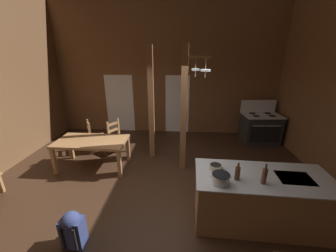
{
  "coord_description": "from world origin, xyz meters",
  "views": [
    {
      "loc": [
        0.51,
        -3.43,
        2.74
      ],
      "look_at": [
        0.23,
        0.75,
        1.24
      ],
      "focal_mm": 21.59,
      "sensor_mm": 36.0,
      "label": 1
    }
  ],
  "objects_px": {
    "dining_table": "(92,143)",
    "bottle_short_on_counter": "(237,173)",
    "mixing_bowl_on_counter": "(216,167)",
    "ladderback_chair_by_post": "(95,137)",
    "stove_range": "(260,128)",
    "backpack": "(73,228)",
    "stockpot_on_counter": "(221,179)",
    "ladderback_chair_near_window": "(117,137)",
    "bottle_tall_on_counter": "(264,176)",
    "kitchen_island": "(259,199)"
  },
  "relations": [
    {
      "from": "kitchen_island",
      "to": "stove_range",
      "type": "distance_m",
      "value": 3.62
    },
    {
      "from": "dining_table",
      "to": "stockpot_on_counter",
      "type": "bearing_deg",
      "value": -32.61
    },
    {
      "from": "ladderback_chair_by_post",
      "to": "backpack",
      "type": "height_order",
      "value": "ladderback_chair_by_post"
    },
    {
      "from": "stove_range",
      "to": "dining_table",
      "type": "bearing_deg",
      "value": -158.51
    },
    {
      "from": "ladderback_chair_by_post",
      "to": "backpack",
      "type": "xyz_separation_m",
      "value": [
        0.93,
        -3.12,
        -0.14
      ]
    },
    {
      "from": "backpack",
      "to": "bottle_short_on_counter",
      "type": "relative_size",
      "value": 2.09
    },
    {
      "from": "ladderback_chair_near_window",
      "to": "backpack",
      "type": "distance_m",
      "value": 3.1
    },
    {
      "from": "dining_table",
      "to": "bottle_short_on_counter",
      "type": "height_order",
      "value": "bottle_short_on_counter"
    },
    {
      "from": "dining_table",
      "to": "backpack",
      "type": "xyz_separation_m",
      "value": [
        0.62,
        -2.22,
        -0.34
      ]
    },
    {
      "from": "dining_table",
      "to": "mixing_bowl_on_counter",
      "type": "xyz_separation_m",
      "value": [
        2.79,
        -1.38,
        0.28
      ]
    },
    {
      "from": "stove_range",
      "to": "kitchen_island",
      "type": "bearing_deg",
      "value": -109.53
    },
    {
      "from": "ladderback_chair_near_window",
      "to": "mixing_bowl_on_counter",
      "type": "height_order",
      "value": "mixing_bowl_on_counter"
    },
    {
      "from": "mixing_bowl_on_counter",
      "to": "kitchen_island",
      "type": "bearing_deg",
      "value": -12.43
    },
    {
      "from": "dining_table",
      "to": "backpack",
      "type": "distance_m",
      "value": 2.33
    },
    {
      "from": "ladderback_chair_near_window",
      "to": "bottle_tall_on_counter",
      "type": "distance_m",
      "value": 4.09
    },
    {
      "from": "dining_table",
      "to": "bottle_tall_on_counter",
      "type": "distance_m",
      "value": 3.88
    },
    {
      "from": "stove_range",
      "to": "ladderback_chair_near_window",
      "type": "relative_size",
      "value": 1.39
    },
    {
      "from": "backpack",
      "to": "bottle_tall_on_counter",
      "type": "relative_size",
      "value": 1.82
    },
    {
      "from": "ladderback_chair_by_post",
      "to": "mixing_bowl_on_counter",
      "type": "distance_m",
      "value": 3.88
    },
    {
      "from": "ladderback_chair_by_post",
      "to": "bottle_tall_on_counter",
      "type": "distance_m",
      "value": 4.63
    },
    {
      "from": "bottle_short_on_counter",
      "to": "backpack",
      "type": "bearing_deg",
      "value": -167.29
    },
    {
      "from": "kitchen_island",
      "to": "bottle_tall_on_counter",
      "type": "bearing_deg",
      "value": -113.32
    },
    {
      "from": "mixing_bowl_on_counter",
      "to": "bottle_short_on_counter",
      "type": "bearing_deg",
      "value": -44.75
    },
    {
      "from": "ladderback_chair_by_post",
      "to": "ladderback_chair_near_window",
      "type": "bearing_deg",
      "value": -2.26
    },
    {
      "from": "bottle_tall_on_counter",
      "to": "bottle_short_on_counter",
      "type": "relative_size",
      "value": 1.15
    },
    {
      "from": "bottle_tall_on_counter",
      "to": "ladderback_chair_by_post",
      "type": "bearing_deg",
      "value": 144.87
    },
    {
      "from": "stove_range",
      "to": "bottle_tall_on_counter",
      "type": "height_order",
      "value": "stove_range"
    },
    {
      "from": "stockpot_on_counter",
      "to": "bottle_tall_on_counter",
      "type": "distance_m",
      "value": 0.65
    },
    {
      "from": "backpack",
      "to": "bottle_tall_on_counter",
      "type": "distance_m",
      "value": 2.95
    },
    {
      "from": "ladderback_chair_by_post",
      "to": "bottle_short_on_counter",
      "type": "height_order",
      "value": "bottle_short_on_counter"
    },
    {
      "from": "stove_range",
      "to": "backpack",
      "type": "bearing_deg",
      "value": -135.24
    },
    {
      "from": "backpack",
      "to": "bottle_short_on_counter",
      "type": "xyz_separation_m",
      "value": [
        2.45,
        0.55,
        0.69
      ]
    },
    {
      "from": "ladderback_chair_by_post",
      "to": "stove_range",
      "type": "bearing_deg",
      "value": 10.86
    },
    {
      "from": "mixing_bowl_on_counter",
      "to": "bottle_tall_on_counter",
      "type": "distance_m",
      "value": 0.76
    },
    {
      "from": "ladderback_chair_near_window",
      "to": "dining_table",
      "type": "bearing_deg",
      "value": -112.38
    },
    {
      "from": "backpack",
      "to": "bottle_tall_on_counter",
      "type": "bearing_deg",
      "value": 9.5
    },
    {
      "from": "ladderback_chair_by_post",
      "to": "mixing_bowl_on_counter",
      "type": "bearing_deg",
      "value": -36.34
    },
    {
      "from": "dining_table",
      "to": "mixing_bowl_on_counter",
      "type": "distance_m",
      "value": 3.13
    },
    {
      "from": "stove_range",
      "to": "dining_table",
      "type": "xyz_separation_m",
      "value": [
        -4.74,
        -1.87,
        0.17
      ]
    },
    {
      "from": "dining_table",
      "to": "mixing_bowl_on_counter",
      "type": "relative_size",
      "value": 7.59
    },
    {
      "from": "ladderback_chair_near_window",
      "to": "ladderback_chair_by_post",
      "type": "height_order",
      "value": "same"
    },
    {
      "from": "kitchen_island",
      "to": "bottle_short_on_counter",
      "type": "bearing_deg",
      "value": -165.52
    },
    {
      "from": "stockpot_on_counter",
      "to": "ladderback_chair_near_window",
      "type": "bearing_deg",
      "value": 132.51
    },
    {
      "from": "dining_table",
      "to": "bottle_short_on_counter",
      "type": "distance_m",
      "value": 3.52
    },
    {
      "from": "stove_range",
      "to": "backpack",
      "type": "height_order",
      "value": "stove_range"
    },
    {
      "from": "kitchen_island",
      "to": "backpack",
      "type": "relative_size",
      "value": 3.69
    },
    {
      "from": "stove_range",
      "to": "ladderback_chair_by_post",
      "type": "xyz_separation_m",
      "value": [
        -5.06,
        -0.97,
        -0.03
      ]
    },
    {
      "from": "backpack",
      "to": "stove_range",
      "type": "bearing_deg",
      "value": 44.76
    },
    {
      "from": "kitchen_island",
      "to": "stockpot_on_counter",
      "type": "relative_size",
      "value": 6.5
    },
    {
      "from": "stove_range",
      "to": "bottle_short_on_counter",
      "type": "bearing_deg",
      "value": -115.28
    }
  ]
}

